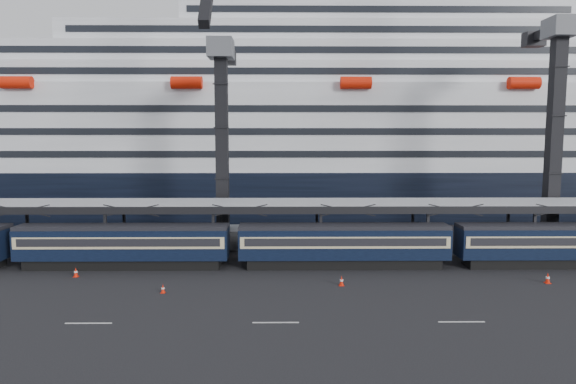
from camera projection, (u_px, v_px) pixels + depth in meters
The scene contains 10 objects.
ground at pixel (470, 302), 37.07m from camera, with size 260.00×260.00×0.00m, color black.
train at pixel (380, 243), 46.72m from camera, with size 133.05×3.00×4.05m.
canopy at pixel (420, 204), 50.41m from camera, with size 130.00×6.25×5.53m.
cruise_ship at pixel (361, 133), 81.41m from camera, with size 214.09×28.84×34.00m.
crane_dark_near at pixel (221, 136), 54.03m from camera, with size 4.50×17.75×35.08m.
crane_dark_mid at pixel (557, 122), 53.23m from camera, with size 4.50×18.24×39.64m.
traffic_cone_b at pixel (76, 272), 43.59m from camera, with size 0.41×0.41×0.83m.
traffic_cone_c at pixel (163, 289), 39.15m from camera, with size 0.34×0.34×0.69m.
traffic_cone_d at pixel (342, 281), 41.04m from camera, with size 0.40×0.40×0.80m.
traffic_cone_e at pixel (548, 278), 41.72m from camera, with size 0.44×0.44×0.87m.
Camera 1 is at (-13.54, -35.84, 11.97)m, focal length 32.00 mm.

